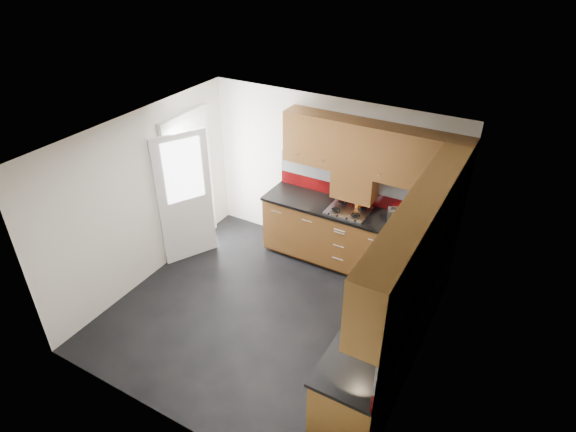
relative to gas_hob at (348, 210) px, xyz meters
The scene contains 14 objects.
room 1.63m from the gas_hob, 107.03° to the right, with size 4.00×3.80×2.64m.
base_cabinets 1.10m from the gas_hob, 50.67° to the right, with size 2.70×3.20×0.95m.
countertop 0.98m from the gas_hob, 51.77° to the right, with size 2.72×3.22×0.04m.
backsplash 1.02m from the gas_hob, 33.28° to the right, with size 2.70×3.20×0.54m.
upper_cabinets 1.36m from the gas_hob, 41.51° to the right, with size 2.50×3.20×0.72m.
extractor_hood 0.37m from the gas_hob, 90.00° to the left, with size 0.60×0.33×0.40m, color #5A3714.
glass_cabinet 1.61m from the gas_hob, 17.76° to the right, with size 0.32×0.80×0.66m.
back_door 2.35m from the gas_hob, 162.10° to the right, with size 0.42×1.19×2.04m.
gas_hob is the anchor object (origin of this frame).
utensil_pot 0.20m from the gas_hob, 64.12° to the left, with size 0.11×0.11×0.40m.
toaster 0.67m from the gas_hob, ahead, with size 0.29×0.23×0.18m.
food_processor 1.77m from the gas_hob, 46.32° to the right, with size 0.18×0.18×0.30m.
paper_towel 2.04m from the gas_hob, 51.19° to the right, with size 0.12×0.12×0.26m, color white.
orange_cloth 1.21m from the gas_hob, 22.35° to the right, with size 0.13×0.11×0.01m, color orange.
Camera 1 is at (2.53, -3.92, 4.38)m, focal length 30.00 mm.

